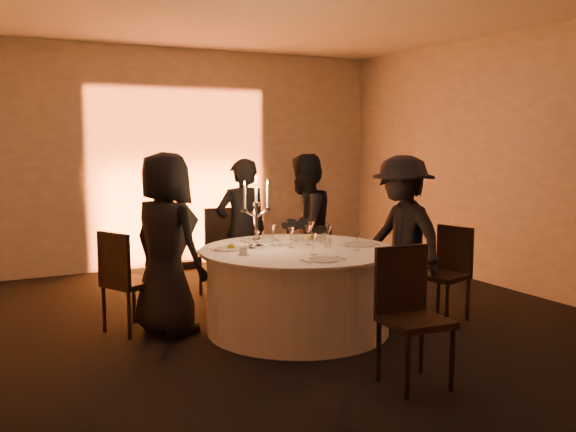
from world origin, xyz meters
name	(u,v)px	position (x,y,z in m)	size (l,w,h in m)	color
floor	(298,330)	(0.00, 0.00, 0.00)	(7.00, 7.00, 0.00)	black
wall_back	(179,158)	(0.00, 3.50, 1.50)	(7.00, 7.00, 0.00)	#9D9992
wall_right	(535,163)	(3.00, 0.00, 1.50)	(7.00, 7.00, 0.00)	#9D9992
uplighter_fixture	(188,265)	(0.00, 3.20, 0.05)	(0.25, 0.12, 0.10)	black
banquet_table	(298,290)	(0.00, 0.00, 0.38)	(1.80, 1.80, 0.77)	black
chair_left	(124,276)	(-1.45, 0.65, 0.53)	(0.55, 0.55, 0.94)	black
chair_back_left	(223,247)	(-0.20, 1.38, 0.59)	(0.51, 0.51, 1.04)	black
chair_back_right	(306,249)	(0.70, 1.12, 0.53)	(0.56, 0.56, 0.94)	black
chair_right	(448,268)	(1.49, -0.34, 0.51)	(0.49, 0.49, 0.91)	black
chair_front	(409,307)	(0.12, -1.49, 0.56)	(0.47, 0.47, 1.00)	black
guest_left	(166,244)	(-1.10, 0.48, 0.83)	(0.81, 0.53, 1.66)	black
guest_back_left	(242,231)	(-0.04, 1.19, 0.78)	(0.57, 0.37, 1.56)	black
guest_back_right	(304,227)	(0.61, 1.01, 0.80)	(0.78, 0.61, 1.61)	black
guest_right	(402,237)	(1.13, -0.07, 0.81)	(1.04, 0.60, 1.61)	black
plate_left	(231,248)	(-0.56, 0.24, 0.79)	(0.36, 0.30, 0.08)	white
plate_back_left	(259,241)	(-0.14, 0.54, 0.78)	(0.35, 0.29, 0.01)	white
plate_back_right	(309,238)	(0.34, 0.40, 0.79)	(0.35, 0.29, 0.08)	white
plate_right	(360,245)	(0.61, -0.11, 0.78)	(0.36, 0.29, 0.01)	white
plate_front	(324,260)	(-0.08, -0.60, 0.78)	(0.36, 0.25, 0.01)	white
coffee_cup	(243,251)	(-0.57, -0.06, 0.80)	(0.11, 0.11, 0.07)	white
candelabra	(256,222)	(-0.31, 0.23, 1.01)	(0.29, 0.14, 0.68)	silver
wine_glass_a	(329,230)	(0.37, 0.08, 0.91)	(0.07, 0.07, 0.19)	white
wine_glass_b	(308,230)	(0.19, 0.15, 0.91)	(0.07, 0.07, 0.19)	white
wine_glass_c	(311,227)	(0.32, 0.32, 0.91)	(0.07, 0.07, 0.19)	white
wine_glass_d	(313,239)	(-0.03, -0.34, 0.91)	(0.07, 0.07, 0.19)	white
wine_glass_e	(357,236)	(0.42, -0.34, 0.91)	(0.07, 0.07, 0.19)	white
wine_glass_f	(291,233)	(-0.04, 0.06, 0.91)	(0.07, 0.07, 0.19)	white
wine_glass_g	(273,231)	(-0.12, 0.29, 0.91)	(0.07, 0.07, 0.19)	white
tumbler_a	(323,238)	(0.36, 0.16, 0.82)	(0.07, 0.07, 0.09)	white
tumbler_b	(252,244)	(-0.38, 0.19, 0.82)	(0.07, 0.07, 0.09)	white
tumbler_c	(328,243)	(0.28, -0.07, 0.82)	(0.07, 0.07, 0.09)	white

